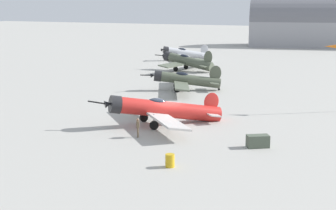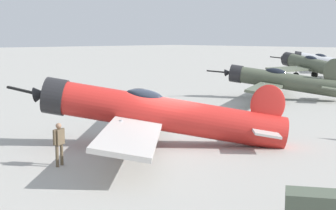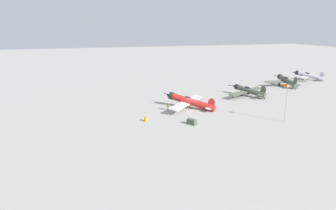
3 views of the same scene
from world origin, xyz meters
name	(u,v)px [view 1 (image 1 of 3)]	position (x,y,z in m)	size (l,w,h in m)	color
ground_plane	(168,124)	(0.00, 0.00, 0.00)	(400.00, 400.00, 0.00)	#A8A59E
airplane_foreground	(162,110)	(0.38, -0.40, 1.41)	(11.19, 10.84, 3.18)	red
airplane_mid_apron	(184,80)	(-17.79, -6.02, 1.40)	(12.98, 9.29, 3.26)	#4C5442
airplane_far_line	(186,61)	(-35.60, -13.38, 1.58)	(12.55, 10.51, 3.58)	#4C5442
airplane_outer_stand	(184,53)	(-49.67, -19.88, 1.39)	(10.98, 9.11, 3.08)	#B7BABF
ground_crew_mechanic	(138,126)	(5.32, -0.27, 0.98)	(0.58, 0.37, 1.61)	brown
equipment_crate	(258,141)	(4.09, 9.59, 0.49)	(1.66, 1.90, 0.97)	#4C5647
fuel_drum	(170,161)	(11.42, 5.49, 0.45)	(0.67, 0.67, 0.91)	gold
windsock_mast	(334,50)	(-12.25, 12.76, 6.32)	(1.06, 1.88, 6.96)	gray
distant_hangar	(318,26)	(-92.66, -1.83, 5.20)	(19.33, 35.31, 12.63)	#939399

